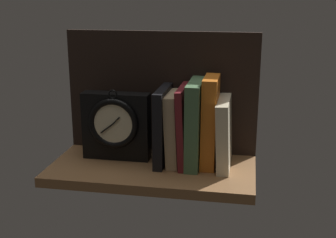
# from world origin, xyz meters

# --- Properties ---
(ground_plane) EXTENTS (0.53, 0.26, 0.03)m
(ground_plane) POSITION_xyz_m (0.00, 0.00, -0.01)
(ground_plane) COLOR brown
(back_panel) EXTENTS (0.53, 0.01, 0.34)m
(back_panel) POSITION_xyz_m (0.00, 0.13, 0.17)
(back_panel) COLOR black
(back_panel) RESTS_ON ground_plane
(book_black_skeptic) EXTENTS (0.02, 0.16, 0.20)m
(book_black_skeptic) POSITION_xyz_m (0.02, 0.04, 0.10)
(book_black_skeptic) COLOR black
(book_black_skeptic) RESTS_ON ground_plane
(book_tan_shortstories) EXTENTS (0.04, 0.13, 0.19)m
(book_tan_shortstories) POSITION_xyz_m (0.05, 0.04, 0.09)
(book_tan_shortstories) COLOR tan
(book_tan_shortstories) RESTS_ON ground_plane
(book_maroon_dawkins) EXTENTS (0.03, 0.16, 0.21)m
(book_maroon_dawkins) POSITION_xyz_m (0.08, 0.04, 0.10)
(book_maroon_dawkins) COLOR maroon
(book_maroon_dawkins) RESTS_ON ground_plane
(book_green_romantic) EXTENTS (0.04, 0.16, 0.22)m
(book_green_romantic) POSITION_xyz_m (0.11, 0.04, 0.11)
(book_green_romantic) COLOR #476B44
(book_green_romantic) RESTS_ON ground_plane
(book_orange_pandolfini) EXTENTS (0.04, 0.12, 0.23)m
(book_orange_pandolfini) POSITION_xyz_m (0.14, 0.04, 0.12)
(book_orange_pandolfini) COLOR orange
(book_orange_pandolfini) RESTS_ON ground_plane
(book_cream_twain) EXTENTS (0.04, 0.16, 0.18)m
(book_cream_twain) POSITION_xyz_m (0.18, 0.04, 0.09)
(book_cream_twain) COLOR beige
(book_cream_twain) RESTS_ON ground_plane
(framed_clock) EXTENTS (0.18, 0.06, 0.19)m
(framed_clock) POSITION_xyz_m (-0.11, 0.04, 0.09)
(framed_clock) COLOR black
(framed_clock) RESTS_ON ground_plane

